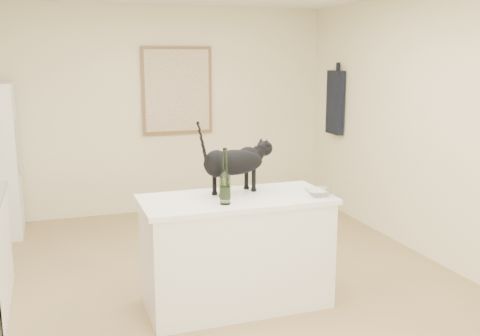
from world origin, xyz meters
name	(u,v)px	position (x,y,z in m)	size (l,w,h in m)	color
floor	(218,295)	(0.00, 0.00, 0.00)	(5.50, 5.50, 0.00)	#A38457
wall_back	(154,111)	(0.00, 2.75, 1.30)	(4.50, 4.50, 0.00)	beige
wall_front	(450,266)	(0.00, -2.75, 1.30)	(4.50, 4.50, 0.00)	beige
wall_right	(448,131)	(2.25, 0.00, 1.30)	(5.50, 5.50, 0.00)	beige
island_base	(236,254)	(0.10, -0.20, 0.43)	(1.44, 0.67, 0.86)	white
island_top	(236,199)	(0.10, -0.20, 0.88)	(1.50, 0.70, 0.04)	white
artwork_frame	(177,91)	(0.30, 2.72, 1.55)	(0.90, 0.03, 1.10)	brown
artwork_canvas	(177,91)	(0.30, 2.70, 1.55)	(0.82, 0.00, 1.02)	beige
hanging_garment	(335,103)	(2.19, 2.05, 1.40)	(0.08, 0.34, 0.80)	black
black_cat	(233,166)	(0.12, -0.08, 1.13)	(0.65, 0.19, 0.45)	black
wine_bottle	(225,180)	(-0.04, -0.37, 1.09)	(0.08, 0.08, 0.37)	#305723
glass_bowl	(319,193)	(0.73, -0.39, 0.93)	(0.22, 0.22, 0.05)	white
fridge_paper	(16,126)	(-1.60, 2.41, 1.21)	(0.00, 0.12, 0.15)	beige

